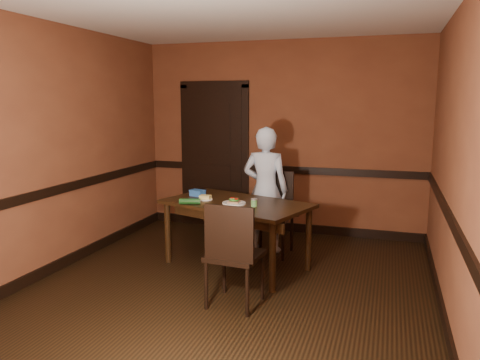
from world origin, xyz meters
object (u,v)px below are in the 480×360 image
Objects in this scene: cheese_saucer at (205,198)px; dining_table at (236,234)px; chair_far at (272,214)px; person at (265,190)px; sauce_jar at (254,203)px; sandwich_plate at (234,202)px; chair_near at (235,253)px; food_tub at (197,193)px.

dining_table is at bearing -1.38° from cheese_saucer.
chair_far is 0.32m from person.
chair_far is at bearing 88.44° from sauce_jar.
person is at bearing 96.34° from sauce_jar.
sauce_jar is at bearing -12.18° from sandwich_plate.
person reaches higher than sandwich_plate.
dining_table is 1.63× the size of chair_near.
chair_far is 5.15× the size of food_tub.
dining_table is 9.64× the size of cheese_saucer.
sandwich_plate is at bearing -66.52° from chair_near.
cheese_saucer is at bearing -137.23° from chair_far.
chair_far is 1.52m from chair_near.
cheese_saucer is 0.24m from food_tub.
chair_far is at bearing -84.30° from chair_near.
food_tub reaches higher than dining_table.
food_tub reaches higher than cheese_saucer.
dining_table is at bearing -4.43° from food_tub.
sandwich_plate is 1.56× the size of cheese_saucer.
chair_near is 1.66m from person.
food_tub is (-0.17, 0.17, 0.02)m from cheese_saucer.
dining_table is at bearing -68.00° from chair_near.
cheese_saucer is (-0.65, -0.54, 0.27)m from chair_far.
chair_near is 0.95m from sandwich_plate.
chair_far reaches higher than dining_table.
sandwich_plate is at bearing 167.82° from sauce_jar.
dining_table is at bearing -113.37° from chair_far.
sauce_jar is at bearing 95.99° from person.
chair_far is at bearing 68.00° from sandwich_plate.
dining_table is 0.71m from food_tub.
sauce_jar reaches higher than cheese_saucer.
sauce_jar is (-0.05, 0.81, 0.30)m from chair_near.
sandwich_plate is at bearing -67.00° from dining_table.
person is at bearing 78.72° from sandwich_plate.
person reaches higher than chair_near.
cheese_saucer is at bearing 165.34° from sauce_jar.
chair_far is (0.27, 0.55, 0.13)m from dining_table.
chair_near is at bearing 94.76° from person.
chair_near reaches higher than food_tub.
food_tub is (-0.55, 0.28, 0.02)m from sandwich_plate.
sauce_jar is at bearing -14.66° from cheese_saucer.
sauce_jar is (0.09, -0.82, 0.01)m from person.
food_tub is (-0.71, -0.49, 0.01)m from person.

